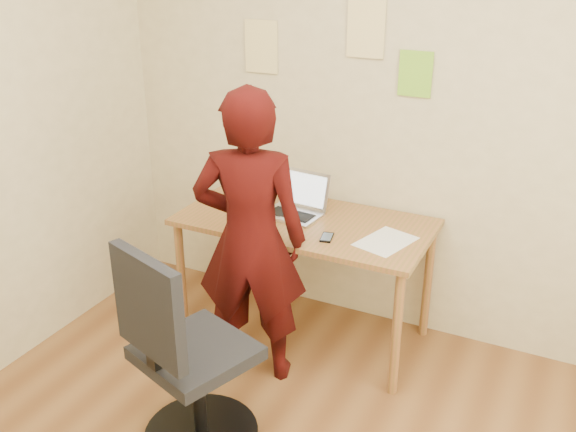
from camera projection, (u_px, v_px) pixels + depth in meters
The scene contains 10 objects.
room at pixel (242, 225), 2.02m from camera, with size 3.58×3.58×2.78m.
desk at pixel (305, 234), 3.61m from camera, with size 1.40×0.70×0.74m.
laptop at pixel (297, 205), 3.64m from camera, with size 0.34×0.31×0.23m.
paper_sheet at pixel (386, 241), 3.31m from camera, with size 0.22×0.31×0.00m, color white.
phone at pixel (327, 237), 3.35m from camera, with size 0.08×0.13×0.01m.
wall_note_left at pixel (261, 47), 3.70m from camera, with size 0.21×0.00×0.30m, color #FDE697.
wall_note_mid at pixel (366, 29), 3.39m from camera, with size 0.21×0.00×0.30m, color #FDE697.
wall_note_right at pixel (415, 74), 3.36m from camera, with size 0.18×0.00×0.24m, color #89D730.
office_chair at pixel (184, 366), 2.84m from camera, with size 0.58×0.59×1.04m.
person at pixel (250, 240), 3.23m from camera, with size 0.57×0.38×1.57m, color #330806.
Camera 1 is at (0.94, -1.59, 2.18)m, focal length 40.00 mm.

